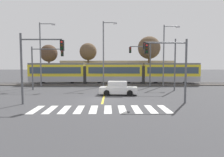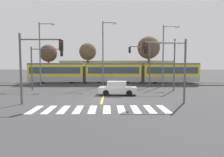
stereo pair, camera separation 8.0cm
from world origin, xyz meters
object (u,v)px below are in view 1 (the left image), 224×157
object	(u,v)px
light_rail_tram	(114,72)
street_lamp_centre	(105,50)
traffic_light_near_right	(171,60)
bare_tree_east	(149,48)
sedan_crossing	(118,89)
street_lamp_west	(42,51)
traffic_light_mid_left	(44,61)
traffic_light_far_right	(144,59)
bare_tree_west	(88,52)
bare_tree_far_west	(49,54)
street_lamp_east	(165,52)
traffic_light_mid_right	(165,56)
traffic_light_near_left	(36,58)

from	to	relation	value
light_rail_tram	street_lamp_centre	xyz separation A→B (m)	(-1.47, -2.93, 3.47)
traffic_light_near_right	bare_tree_east	bearing A→B (deg)	85.27
street_lamp_centre	bare_tree_east	distance (m)	10.31
sedan_crossing	street_lamp_west	distance (m)	14.88
light_rail_tram	traffic_light_mid_left	size ratio (longest dim) A/B	4.88
traffic_light_far_right	bare_tree_west	bearing A→B (deg)	134.95
traffic_light_near_right	traffic_light_far_right	size ratio (longest dim) A/B	0.88
light_rail_tram	bare_tree_far_west	bearing A→B (deg)	161.87
street_lamp_east	bare_tree_east	world-z (taller)	street_lamp_east
light_rail_tram	bare_tree_east	size ratio (longest dim) A/B	3.29
sedan_crossing	traffic_light_far_right	bearing A→B (deg)	61.99
sedan_crossing	traffic_light_mid_right	world-z (taller)	traffic_light_mid_right
light_rail_tram	street_lamp_west	distance (m)	11.91
sedan_crossing	traffic_light_near_right	bearing A→B (deg)	-46.36
traffic_light_mid_left	street_lamp_east	bearing A→B (deg)	14.51
traffic_light_mid_right	traffic_light_mid_left	bearing A→B (deg)	178.09
traffic_light_far_right	traffic_light_near_right	bearing A→B (deg)	-87.41
light_rail_tram	bare_tree_far_west	xyz separation A→B (m)	(-12.13, 3.97, 3.33)
bare_tree_far_west	bare_tree_east	xyz separation A→B (m)	(18.62, -0.41, 1.03)
traffic_light_near_left	bare_tree_far_west	xyz separation A→B (m)	(-5.31, 20.37, 1.41)
sedan_crossing	traffic_light_mid_left	xyz separation A→B (m)	(-9.77, 4.07, 3.19)
bare_tree_far_west	traffic_light_far_right	bearing A→B (deg)	-24.91
bare_tree_west	traffic_light_near_left	bearing A→B (deg)	-94.73
light_rail_tram	street_lamp_centre	distance (m)	4.78
sedan_crossing	bare_tree_west	world-z (taller)	bare_tree_west
light_rail_tram	bare_tree_east	xyz separation A→B (m)	(6.49, 3.57, 4.36)
street_lamp_east	street_lamp_west	bearing A→B (deg)	-179.19
traffic_light_near_left	street_lamp_west	xyz separation A→B (m)	(-4.22, 13.54, 1.51)
sedan_crossing	traffic_light_near_left	world-z (taller)	traffic_light_near_left
street_lamp_west	bare_tree_west	bearing A→B (deg)	54.65
traffic_light_near_right	street_lamp_centre	bearing A→B (deg)	116.19
traffic_light_near_left	bare_tree_east	world-z (taller)	bare_tree_east
light_rail_tram	traffic_light_near_right	size ratio (longest dim) A/B	4.96
traffic_light_far_right	bare_tree_far_west	bearing A→B (deg)	155.09
sedan_crossing	street_lamp_east	bearing A→B (deg)	48.82
street_lamp_centre	bare_tree_west	xyz separation A→B (m)	(-3.52, 8.60, 0.28)
traffic_light_far_right	bare_tree_west	world-z (taller)	bare_tree_west
light_rail_tram	traffic_light_mid_right	xyz separation A→B (m)	(6.45, -7.58, 2.39)
traffic_light_mid_left	street_lamp_centre	world-z (taller)	street_lamp_centre
traffic_light_far_right	street_lamp_west	world-z (taller)	street_lamp_west
traffic_light_far_right	bare_tree_far_west	distance (m)	18.19
traffic_light_mid_right	street_lamp_centre	xyz separation A→B (m)	(-7.93, 4.65, 1.09)
traffic_light_mid_right	bare_tree_east	distance (m)	11.32
light_rail_tram	traffic_light_near_left	size ratio (longest dim) A/B	4.61
traffic_light_mid_right	traffic_light_far_right	bearing A→B (deg)	118.51
sedan_crossing	bare_tree_east	size ratio (longest dim) A/B	0.51
street_lamp_east	bare_tree_west	xyz separation A→B (m)	(-12.82, 8.26, 0.48)
sedan_crossing	traffic_light_near_right	xyz separation A→B (m)	(4.51, -4.73, 3.09)
street_lamp_centre	traffic_light_near_right	bearing A→B (deg)	-63.81
street_lamp_east	bare_tree_far_west	world-z (taller)	street_lamp_east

